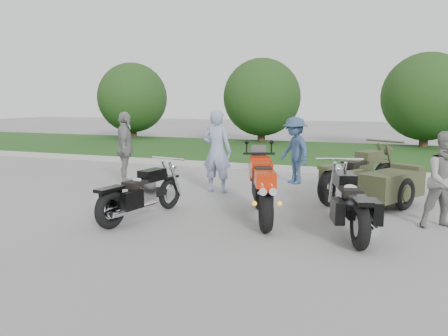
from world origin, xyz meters
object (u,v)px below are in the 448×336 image
(cruiser_right, at_px, (350,205))
(person_back, at_px, (125,149))
(cruiser_left, at_px, (139,195))
(person_stripe, at_px, (217,151))
(person_denim, at_px, (295,150))
(cruiser_sidecar, at_px, (376,181))
(person_grey, at_px, (447,180))
(sportbike_red, at_px, (262,186))

(cruiser_right, xyz_separation_m, person_back, (-5.38, 2.17, 0.44))
(cruiser_right, relative_size, person_back, 1.26)
(cruiser_left, height_order, person_stripe, person_stripe)
(person_stripe, xyz_separation_m, person_denim, (1.39, 1.67, -0.10))
(cruiser_left, height_order, cruiser_sidecar, cruiser_sidecar)
(person_back, bearing_deg, cruiser_sidecar, -120.15)
(cruiser_sidecar, relative_size, person_grey, 1.54)
(person_stripe, height_order, person_grey, person_stripe)
(cruiser_left, xyz_separation_m, person_stripe, (0.42, 2.57, 0.50))
(person_grey, bearing_deg, cruiser_right, -170.48)
(cruiser_left, height_order, person_grey, person_grey)
(cruiser_sidecar, relative_size, person_stripe, 1.30)
(cruiser_left, bearing_deg, person_back, 137.29)
(person_grey, bearing_deg, cruiser_sidecar, 106.67)
(cruiser_left, distance_m, cruiser_right, 3.47)
(cruiser_right, bearing_deg, sportbike_red, 152.34)
(cruiser_right, relative_size, person_stripe, 1.22)
(sportbike_red, height_order, person_denim, person_denim)
(cruiser_sidecar, bearing_deg, cruiser_left, -115.56)
(cruiser_sidecar, relative_size, person_denim, 1.46)
(sportbike_red, xyz_separation_m, cruiser_left, (-1.99, -0.67, -0.18))
(cruiser_left, xyz_separation_m, person_back, (-1.93, 2.55, 0.47))
(cruiser_left, distance_m, cruiser_sidecar, 4.56)
(person_stripe, relative_size, person_grey, 1.18)
(sportbike_red, height_order, cruiser_sidecar, sportbike_red)
(cruiser_sidecar, xyz_separation_m, person_denim, (-1.96, 1.66, 0.36))
(cruiser_left, distance_m, person_denim, 4.63)
(cruiser_right, xyz_separation_m, person_denim, (-1.64, 3.86, 0.37))
(sportbike_red, xyz_separation_m, person_stripe, (-1.57, 1.90, 0.32))
(cruiser_right, xyz_separation_m, cruiser_sidecar, (0.32, 2.20, 0.01))
(sportbike_red, distance_m, cruiser_sidecar, 2.61)
(person_grey, distance_m, person_back, 6.90)
(person_stripe, bearing_deg, cruiser_right, 145.07)
(cruiser_left, height_order, person_back, person_back)
(cruiser_left, relative_size, person_denim, 1.29)
(cruiser_right, distance_m, person_denim, 4.21)
(sportbike_red, bearing_deg, person_back, 133.80)
(cruiser_right, xyz_separation_m, person_grey, (1.40, 0.88, 0.33))
(cruiser_left, relative_size, person_back, 1.19)
(person_stripe, distance_m, person_back, 2.35)
(sportbike_red, height_order, person_back, person_back)
(person_denim, relative_size, person_back, 0.93)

